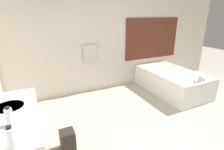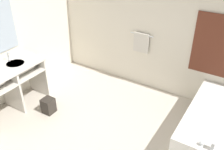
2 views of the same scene
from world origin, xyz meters
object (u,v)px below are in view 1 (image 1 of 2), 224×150
bathtub (171,80)px  water_bottle_1 (11,139)px  water_bottle_3 (9,117)px  waste_bin (68,140)px

bathtub → water_bottle_1: size_ratio=8.27×
water_bottle_3 → waste_bin: 1.12m
bathtub → water_bottle_1: (-3.36, -1.74, 0.69)m
waste_bin → water_bottle_1: bearing=-122.7°
bathtub → water_bottle_3: 3.73m
bathtub → water_bottle_3: water_bottle_3 is taller
water_bottle_1 → waste_bin: 1.30m
waste_bin → water_bottle_3: bearing=-140.2°
waste_bin → bathtub: bearing=17.7°
water_bottle_3 → bathtub: bearing=22.1°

